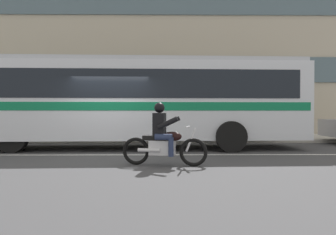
% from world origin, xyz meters
% --- Properties ---
extents(ground_plane, '(60.00, 60.00, 0.00)m').
position_xyz_m(ground_plane, '(0.00, 0.00, 0.00)').
color(ground_plane, '#3D3D3F').
extents(sidewalk_curb, '(28.00, 3.80, 0.15)m').
position_xyz_m(sidewalk_curb, '(0.00, 5.10, 0.07)').
color(sidewalk_curb, '#B7B2A8').
rests_on(sidewalk_curb, ground_plane).
extents(lane_center_stripe, '(26.60, 0.14, 0.01)m').
position_xyz_m(lane_center_stripe, '(0.00, -0.60, 0.00)').
color(lane_center_stripe, silver).
rests_on(lane_center_stripe, ground_plane).
extents(office_building_facade, '(28.00, 0.89, 10.64)m').
position_xyz_m(office_building_facade, '(0.00, 7.39, 5.33)').
color(office_building_facade, '#B2A893').
rests_on(office_building_facade, ground_plane).
extents(transit_bus, '(12.48, 3.01, 3.22)m').
position_xyz_m(transit_bus, '(0.59, 1.19, 1.88)').
color(transit_bus, silver).
rests_on(transit_bus, ground_plane).
extents(motorcycle_with_rider, '(2.12, 0.71, 1.56)m').
position_xyz_m(motorcycle_with_rider, '(1.76, -2.59, 0.66)').
color(motorcycle_with_rider, black).
rests_on(motorcycle_with_rider, ground_plane).
extents(fire_hydrant, '(0.22, 0.30, 0.75)m').
position_xyz_m(fire_hydrant, '(3.86, 4.28, 0.52)').
color(fire_hydrant, '#4C8C3F').
rests_on(fire_hydrant, sidewalk_curb).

